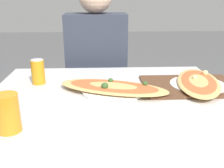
{
  "coord_description": "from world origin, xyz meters",
  "views": [
    {
      "loc": [
        -0.04,
        -1.06,
        1.17
      ],
      "look_at": [
        0.01,
        0.02,
        0.78
      ],
      "focal_mm": 42.0,
      "sensor_mm": 36.0,
      "label": 1
    }
  ],
  "objects_px": {
    "person_seated": "(96,57)",
    "pizza_main": "(113,88)",
    "dining_table": "(111,113)",
    "pizza_second": "(198,83)",
    "drink_glass": "(8,113)",
    "soda_can": "(38,72)",
    "chair_far_seated": "(97,81)"
  },
  "relations": [
    {
      "from": "dining_table",
      "to": "drink_glass",
      "type": "xyz_separation_m",
      "value": [
        -0.35,
        -0.26,
        0.13
      ]
    },
    {
      "from": "pizza_second",
      "to": "drink_glass",
      "type": "bearing_deg",
      "value": -153.0
    },
    {
      "from": "person_seated",
      "to": "soda_can",
      "type": "height_order",
      "value": "person_seated"
    },
    {
      "from": "chair_far_seated",
      "to": "drink_glass",
      "type": "relative_size",
      "value": 7.01
    },
    {
      "from": "pizza_main",
      "to": "soda_can",
      "type": "bearing_deg",
      "value": 159.69
    },
    {
      "from": "chair_far_seated",
      "to": "drink_glass",
      "type": "bearing_deg",
      "value": 75.66
    },
    {
      "from": "pizza_main",
      "to": "soda_can",
      "type": "xyz_separation_m",
      "value": [
        -0.37,
        0.14,
        0.04
      ]
    },
    {
      "from": "pizza_main",
      "to": "soda_can",
      "type": "distance_m",
      "value": 0.4
    },
    {
      "from": "dining_table",
      "to": "chair_far_seated",
      "type": "bearing_deg",
      "value": 94.8
    },
    {
      "from": "chair_far_seated",
      "to": "drink_glass",
      "type": "height_order",
      "value": "chair_far_seated"
    },
    {
      "from": "person_seated",
      "to": "pizza_second",
      "type": "height_order",
      "value": "person_seated"
    },
    {
      "from": "pizza_main",
      "to": "drink_glass",
      "type": "height_order",
      "value": "drink_glass"
    },
    {
      "from": "chair_far_seated",
      "to": "pizza_main",
      "type": "xyz_separation_m",
      "value": [
        0.08,
        -0.75,
        0.22
      ]
    },
    {
      "from": "pizza_main",
      "to": "drink_glass",
      "type": "xyz_separation_m",
      "value": [
        -0.36,
        -0.34,
        0.05
      ]
    },
    {
      "from": "person_seated",
      "to": "drink_glass",
      "type": "bearing_deg",
      "value": 74.07
    },
    {
      "from": "dining_table",
      "to": "pizza_second",
      "type": "bearing_deg",
      "value": 17.36
    },
    {
      "from": "chair_far_seated",
      "to": "soda_can",
      "type": "height_order",
      "value": "chair_far_seated"
    },
    {
      "from": "soda_can",
      "to": "drink_glass",
      "type": "relative_size",
      "value": 0.95
    },
    {
      "from": "soda_can",
      "to": "drink_glass",
      "type": "xyz_separation_m",
      "value": [
        0.01,
        -0.48,
        0.0
      ]
    },
    {
      "from": "soda_can",
      "to": "pizza_second",
      "type": "relative_size",
      "value": 0.26
    },
    {
      "from": "person_seated",
      "to": "pizza_main",
      "type": "relative_size",
      "value": 2.26
    },
    {
      "from": "pizza_main",
      "to": "drink_glass",
      "type": "relative_size",
      "value": 4.19
    },
    {
      "from": "chair_far_seated",
      "to": "drink_glass",
      "type": "xyz_separation_m",
      "value": [
        -0.28,
        -1.09,
        0.26
      ]
    },
    {
      "from": "person_seated",
      "to": "drink_glass",
      "type": "height_order",
      "value": "person_seated"
    },
    {
      "from": "person_seated",
      "to": "drink_glass",
      "type": "distance_m",
      "value": 1.02
    },
    {
      "from": "dining_table",
      "to": "chair_far_seated",
      "type": "height_order",
      "value": "chair_far_seated"
    },
    {
      "from": "soda_can",
      "to": "pizza_second",
      "type": "height_order",
      "value": "soda_can"
    },
    {
      "from": "chair_far_seated",
      "to": "pizza_second",
      "type": "xyz_separation_m",
      "value": [
        0.51,
        -0.69,
        0.22
      ]
    },
    {
      "from": "person_seated",
      "to": "pizza_main",
      "type": "height_order",
      "value": "person_seated"
    },
    {
      "from": "chair_far_seated",
      "to": "pizza_second",
      "type": "distance_m",
      "value": 0.88
    },
    {
      "from": "chair_far_seated",
      "to": "person_seated",
      "type": "bearing_deg",
      "value": 90.0
    },
    {
      "from": "chair_far_seated",
      "to": "dining_table",
      "type": "bearing_deg",
      "value": 94.8
    }
  ]
}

